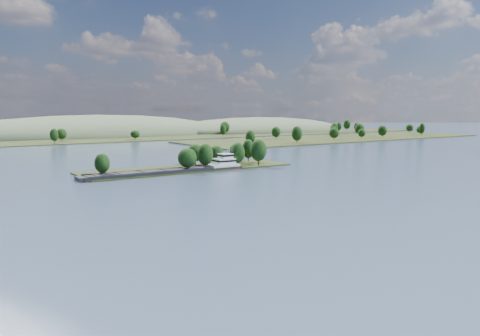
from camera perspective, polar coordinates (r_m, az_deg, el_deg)
ground at (r=170.19m, az=3.37°, el=-2.22°), size 1800.00×1800.00×0.00m
tree_island at (r=221.89m, az=-4.38°, el=0.97°), size 100.00×30.31×14.11m
right_bank at (r=457.94m, az=12.33°, el=3.65°), size 320.00×90.00×15.41m
back_shoreline at (r=427.97m, az=-19.40°, el=3.13°), size 900.00×60.00×15.64m
hill_east at (r=604.52m, az=2.32°, el=4.51°), size 260.00×140.00×36.00m
hill_west at (r=538.34m, az=-17.01°, el=3.89°), size 320.00×160.00×44.00m
cargo_barge at (r=205.82m, az=-7.76°, el=-0.29°), size 74.36×10.21×10.04m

